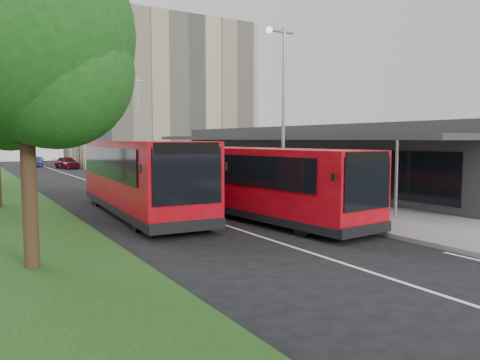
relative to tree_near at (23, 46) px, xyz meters
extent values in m
plane|color=black|center=(7.01, 2.95, -5.39)|extent=(120.00, 120.00, 0.00)
cube|color=slate|center=(13.01, 22.95, -5.31)|extent=(5.00, 80.00, 0.15)
cube|color=silver|center=(7.01, 17.95, -5.38)|extent=(0.12, 70.00, 0.01)
cube|color=silver|center=(10.31, -5.05, -5.38)|extent=(0.12, 2.00, 0.01)
cube|color=silver|center=(10.31, 0.95, -5.38)|extent=(0.12, 2.00, 0.01)
cube|color=silver|center=(10.31, 6.95, -5.38)|extent=(0.12, 2.00, 0.01)
cube|color=silver|center=(10.31, 12.95, -5.38)|extent=(0.12, 2.00, 0.01)
cube|color=silver|center=(10.31, 18.95, -5.38)|extent=(0.12, 2.00, 0.01)
cube|color=silver|center=(10.31, 24.95, -5.38)|extent=(0.12, 2.00, 0.01)
cube|color=silver|center=(10.31, 30.95, -5.38)|extent=(0.12, 2.00, 0.01)
cube|color=silver|center=(10.31, 36.95, -5.38)|extent=(0.12, 2.00, 0.01)
cube|color=silver|center=(10.31, 42.95, -5.38)|extent=(0.12, 2.00, 0.01)
cube|color=silver|center=(10.31, 48.95, -5.38)|extent=(0.12, 2.00, 0.01)
cube|color=tan|center=(21.01, 44.95, 3.61)|extent=(22.00, 12.00, 18.00)
cube|color=#303032|center=(18.01, 10.95, -3.39)|extent=(5.00, 26.00, 4.00)
cube|color=black|center=(15.49, 10.95, -3.79)|extent=(0.06, 24.00, 2.20)
cube|color=#303032|center=(14.21, 10.95, -2.09)|extent=(2.80, 26.00, 0.25)
cylinder|color=#93969B|center=(12.91, -0.05, -3.74)|extent=(0.12, 0.12, 3.30)
cylinder|color=#93969B|center=(12.91, 21.95, -3.74)|extent=(0.12, 0.12, 3.30)
cylinder|color=#372216|center=(0.01, -0.05, -3.35)|extent=(0.36, 0.36, 4.08)
sphere|color=#155016|center=(0.01, -0.05, 0.36)|extent=(5.19, 5.19, 5.19)
sphere|color=#155016|center=(0.61, -0.45, -0.57)|extent=(3.71, 3.71, 3.71)
sphere|color=#155016|center=(0.61, 11.55, -1.04)|extent=(3.34, 3.34, 3.34)
cylinder|color=#93969B|center=(11.21, 4.95, -1.24)|extent=(0.16, 0.16, 8.00)
cylinder|color=#93969B|center=(11.01, 4.95, 2.56)|extent=(1.40, 0.10, 0.10)
sphere|color=silver|center=(10.41, 4.95, 2.56)|extent=(0.28, 0.28, 0.28)
cylinder|color=#93969B|center=(11.21, 24.95, -1.24)|extent=(0.16, 0.16, 8.00)
cylinder|color=#93969B|center=(11.01, 24.95, 2.56)|extent=(1.40, 0.10, 0.10)
sphere|color=silver|center=(10.41, 24.95, 2.56)|extent=(0.28, 0.28, 0.28)
cube|color=red|center=(8.95, 3.05, -3.79)|extent=(3.28, 10.16, 2.52)
cube|color=black|center=(8.95, 3.05, -5.03)|extent=(3.31, 10.18, 0.29)
cube|color=black|center=(9.41, -1.94, -3.53)|extent=(2.13, 0.25, 1.66)
cube|color=black|center=(8.49, 8.04, -3.39)|extent=(2.09, 0.24, 1.24)
cube|color=black|center=(7.72, 3.22, -3.34)|extent=(0.84, 8.53, 1.14)
cube|color=black|center=(10.13, 3.44, -3.34)|extent=(0.84, 8.53, 1.14)
cube|color=black|center=(9.41, -1.95, -5.01)|extent=(2.37, 0.30, 0.33)
cube|color=black|center=(9.41, -1.95, -2.73)|extent=(1.99, 0.22, 0.33)
cube|color=black|center=(8.07, -1.85, -3.30)|extent=(0.09, 0.09, 0.24)
cube|color=black|center=(10.72, -1.61, -3.30)|extent=(0.09, 0.09, 0.24)
cylinder|color=black|center=(8.25, -0.26, -4.96)|extent=(0.36, 0.88, 0.86)
cylinder|color=black|center=(10.24, -0.08, -4.96)|extent=(0.36, 0.88, 0.86)
cylinder|color=black|center=(7.66, 6.18, -4.96)|extent=(0.36, 0.88, 0.86)
cylinder|color=black|center=(9.65, 6.36, -4.96)|extent=(0.36, 0.88, 0.86)
cube|color=red|center=(5.13, 6.82, -3.64)|extent=(3.24, 11.10, 2.77)
cube|color=black|center=(5.13, 6.82, -4.99)|extent=(3.26, 11.12, 0.31)
cube|color=black|center=(4.81, 1.32, -3.35)|extent=(2.35, 0.19, 1.83)
cube|color=black|center=(5.45, 12.32, -3.19)|extent=(2.30, 0.18, 1.36)
cube|color=black|center=(3.83, 7.21, -3.14)|extent=(0.59, 9.39, 1.25)
cube|color=black|center=(6.47, 7.06, -3.14)|extent=(0.59, 9.39, 1.25)
cube|color=black|center=(4.81, 1.31, -4.97)|extent=(2.61, 0.23, 0.37)
cube|color=black|center=(4.81, 1.31, -2.46)|extent=(2.19, 0.17, 0.37)
cube|color=black|center=(3.37, 1.64, -3.09)|extent=(0.08, 0.08, 0.26)
cube|color=black|center=(6.29, 1.47, -3.09)|extent=(0.08, 0.08, 0.26)
cylinder|color=black|center=(3.83, 3.34, -4.92)|extent=(0.37, 0.96, 0.94)
cylinder|color=black|center=(6.02, 3.21, -4.92)|extent=(0.37, 0.96, 0.94)
cylinder|color=black|center=(4.24, 10.43, -4.92)|extent=(0.37, 0.96, 0.94)
cylinder|color=black|center=(6.43, 10.30, -4.92)|extent=(0.37, 0.96, 0.94)
cylinder|color=#352515|center=(13.06, 13.71, -4.83)|extent=(0.58, 0.58, 0.81)
cylinder|color=#EB9F0C|center=(12.18, 20.87, -4.68)|extent=(0.22, 0.22, 1.12)
imported|color=#4F0B19|center=(8.57, 41.06, -4.71)|extent=(2.25, 4.21, 1.36)
imported|color=navy|center=(6.09, 46.60, -4.80)|extent=(2.33, 3.75, 1.17)
camera|label=1|loc=(-1.38, -12.26, -2.18)|focal=35.00mm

